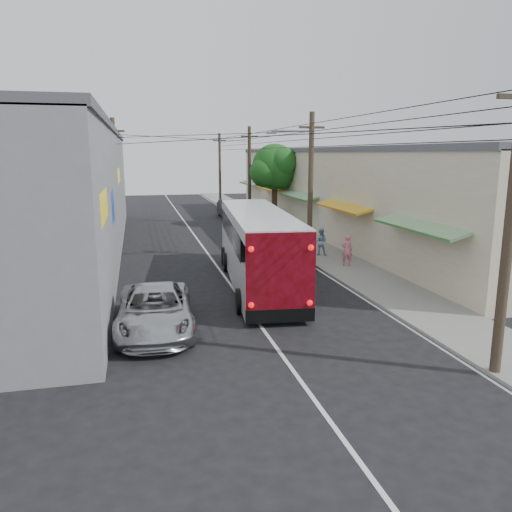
{
  "coord_description": "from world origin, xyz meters",
  "views": [
    {
      "loc": [
        -3.97,
        -12.68,
        5.88
      ],
      "look_at": [
        0.84,
        7.42,
        1.6
      ],
      "focal_mm": 35.0,
      "sensor_mm": 36.0,
      "label": 1
    }
  ],
  "objects_px": {
    "pedestrian_near": "(347,250)",
    "pedestrian_far": "(321,241)",
    "coach_bus": "(257,247)",
    "jeepney": "(155,310)",
    "parked_suv": "(285,248)",
    "parked_car_far": "(230,209)",
    "parked_car_mid": "(251,219)"
  },
  "relations": [
    {
      "from": "jeepney",
      "to": "parked_car_far",
      "type": "bearing_deg",
      "value": 77.55
    },
    {
      "from": "jeepney",
      "to": "parked_suv",
      "type": "bearing_deg",
      "value": 54.84
    },
    {
      "from": "pedestrian_near",
      "to": "parked_suv",
      "type": "bearing_deg",
      "value": -26.74
    },
    {
      "from": "pedestrian_far",
      "to": "parked_suv",
      "type": "bearing_deg",
      "value": 45.57
    },
    {
      "from": "coach_bus",
      "to": "pedestrian_far",
      "type": "xyz_separation_m",
      "value": [
        4.98,
        5.09,
        -0.84
      ]
    },
    {
      "from": "jeepney",
      "to": "parked_car_far",
      "type": "relative_size",
      "value": 1.06
    },
    {
      "from": "parked_car_mid",
      "to": "parked_suv",
      "type": "bearing_deg",
      "value": -86.36
    },
    {
      "from": "parked_car_mid",
      "to": "pedestrian_far",
      "type": "distance_m",
      "value": 11.16
    },
    {
      "from": "jeepney",
      "to": "parked_suv",
      "type": "relative_size",
      "value": 0.98
    },
    {
      "from": "pedestrian_far",
      "to": "jeepney",
      "type": "bearing_deg",
      "value": 72.67
    },
    {
      "from": "parked_suv",
      "to": "pedestrian_far",
      "type": "xyz_separation_m",
      "value": [
        2.39,
        0.84,
        0.11
      ]
    },
    {
      "from": "coach_bus",
      "to": "parked_car_far",
      "type": "height_order",
      "value": "coach_bus"
    },
    {
      "from": "coach_bus",
      "to": "jeepney",
      "type": "distance_m",
      "value": 7.1
    },
    {
      "from": "pedestrian_far",
      "to": "parked_car_mid",
      "type": "bearing_deg",
      "value": -55.69
    },
    {
      "from": "coach_bus",
      "to": "parked_car_far",
      "type": "distance_m",
      "value": 24.02
    },
    {
      "from": "pedestrian_near",
      "to": "pedestrian_far",
      "type": "relative_size",
      "value": 1.05
    },
    {
      "from": "parked_suv",
      "to": "parked_car_far",
      "type": "bearing_deg",
      "value": 94.4
    },
    {
      "from": "coach_bus",
      "to": "pedestrian_far",
      "type": "bearing_deg",
      "value": 51.47
    },
    {
      "from": "coach_bus",
      "to": "pedestrian_near",
      "type": "bearing_deg",
      "value": 27.82
    },
    {
      "from": "coach_bus",
      "to": "jeepney",
      "type": "height_order",
      "value": "coach_bus"
    },
    {
      "from": "jeepney",
      "to": "pedestrian_near",
      "type": "relative_size",
      "value": 3.27
    },
    {
      "from": "parked_car_far",
      "to": "pedestrian_far",
      "type": "xyz_separation_m",
      "value": [
        1.85,
        -18.71,
        0.07
      ]
    },
    {
      "from": "jeepney",
      "to": "pedestrian_far",
      "type": "xyz_separation_m",
      "value": [
        9.73,
        10.27,
        0.16
      ]
    },
    {
      "from": "parked_suv",
      "to": "pedestrian_far",
      "type": "distance_m",
      "value": 2.53
    },
    {
      "from": "parked_car_far",
      "to": "jeepney",
      "type": "bearing_deg",
      "value": -104.26
    },
    {
      "from": "jeepney",
      "to": "pedestrian_far",
      "type": "relative_size",
      "value": 3.43
    },
    {
      "from": "coach_bus",
      "to": "pedestrian_near",
      "type": "xyz_separation_m",
      "value": [
        5.31,
        2.15,
        -0.8
      ]
    },
    {
      "from": "jeepney",
      "to": "pedestrian_near",
      "type": "distance_m",
      "value": 12.45
    },
    {
      "from": "parked_suv",
      "to": "parked_car_mid",
      "type": "distance_m",
      "value": 11.91
    },
    {
      "from": "coach_bus",
      "to": "pedestrian_far",
      "type": "distance_m",
      "value": 7.17
    },
    {
      "from": "pedestrian_near",
      "to": "pedestrian_far",
      "type": "bearing_deg",
      "value": -72.54
    },
    {
      "from": "parked_car_mid",
      "to": "pedestrian_near",
      "type": "xyz_separation_m",
      "value": [
        1.92,
        -13.99,
        0.13
      ]
    }
  ]
}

